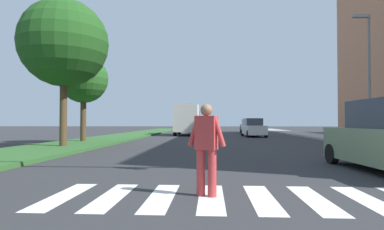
% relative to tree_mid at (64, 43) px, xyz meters
% --- Properties ---
extents(ground_plane, '(140.00, 140.00, 0.00)m').
position_rel_tree_mid_xyz_m(ground_plane, '(8.38, 13.53, -5.37)').
color(ground_plane, '#2D2D30').
extents(crosswalk, '(7.65, 2.20, 0.01)m').
position_rel_tree_mid_xyz_m(crosswalk, '(8.38, -9.97, -5.36)').
color(crosswalk, silver).
rests_on(crosswalk, ground_plane).
extents(median_strip, '(4.02, 64.00, 0.15)m').
position_rel_tree_mid_xyz_m(median_strip, '(-0.28, 11.53, -5.29)').
color(median_strip, '#2D5B28').
rests_on(median_strip, ground_plane).
extents(tree_mid, '(4.45, 4.45, 7.46)m').
position_rel_tree_mid_xyz_m(tree_mid, '(0.00, 0.00, 0.00)').
color(tree_mid, '#4C3823').
rests_on(tree_mid, median_strip).
extents(tree_far, '(3.10, 3.10, 5.53)m').
position_rel_tree_mid_xyz_m(tree_far, '(-0.69, 4.19, -1.27)').
color(tree_far, '#4C3823').
rests_on(tree_far, median_strip).
extents(sidewalk_right, '(3.00, 64.00, 0.15)m').
position_rel_tree_mid_xyz_m(sidewalk_right, '(17.21, 11.53, -5.29)').
color(sidewalk_right, '#9E9991').
rests_on(sidewalk_right, ground_plane).
extents(street_lamp_right, '(1.02, 0.24, 7.50)m').
position_rel_tree_mid_xyz_m(street_lamp_right, '(16.61, 3.29, -0.77)').
color(street_lamp_right, slate).
rests_on(street_lamp_right, sidewalk_right).
extents(pedestrian_performer, '(0.73, 0.36, 1.69)m').
position_rel_tree_mid_xyz_m(pedestrian_performer, '(7.39, -9.85, -4.43)').
color(pedestrian_performer, '#B23333').
rests_on(pedestrian_performer, ground_plane).
extents(sedan_midblock, '(1.96, 4.42, 1.70)m').
position_rel_tree_mid_xyz_m(sedan_midblock, '(11.44, 14.08, -4.58)').
color(sedan_midblock, silver).
rests_on(sedan_midblock, ground_plane).
extents(sedan_distant, '(1.89, 4.59, 1.70)m').
position_rel_tree_mid_xyz_m(sedan_distant, '(12.08, 22.46, -4.58)').
color(sedan_distant, black).
rests_on(sedan_distant, ground_plane).
extents(truck_box_delivery, '(2.40, 6.20, 3.10)m').
position_rel_tree_mid_xyz_m(truck_box_delivery, '(5.08, 16.85, -3.73)').
color(truck_box_delivery, maroon).
rests_on(truck_box_delivery, ground_plane).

